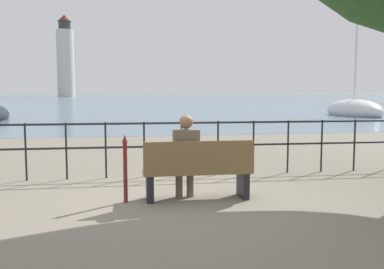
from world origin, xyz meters
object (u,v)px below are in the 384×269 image
park_bench (198,172)px  harbor_lighthouse (65,59)px  sailboat_1 (354,110)px  seated_person_left (186,153)px  closed_umbrella (125,165)px

park_bench → harbor_lighthouse: 137.10m
park_bench → sailboat_1: 24.97m
park_bench → harbor_lighthouse: bearing=98.2°
park_bench → seated_person_left: (-0.17, 0.07, 0.27)m
sailboat_1 → closed_umbrella: bearing=-129.4°
seated_person_left → harbor_lighthouse: size_ratio=0.05×
sailboat_1 → harbor_lighthouse: harbor_lighthouse is taller
park_bench → seated_person_left: seated_person_left is taller
closed_umbrella → sailboat_1: 25.57m
park_bench → closed_umbrella: (-1.07, 0.03, 0.13)m
closed_umbrella → sailboat_1: sailboat_1 is taller
seated_person_left → closed_umbrella: size_ratio=1.28×
seated_person_left → closed_umbrella: 0.91m
park_bench → harbor_lighthouse: (-19.58, 135.21, 11.50)m
harbor_lighthouse → sailboat_1: bearing=-73.6°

